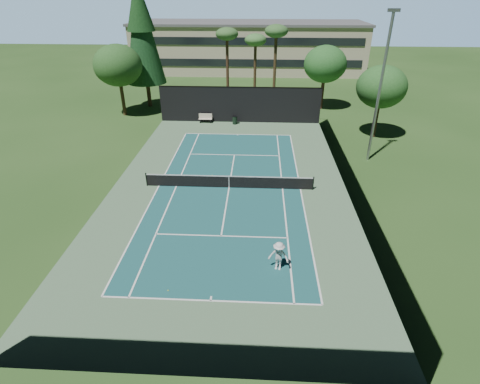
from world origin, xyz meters
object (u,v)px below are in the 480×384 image
object	(u,v)px
player	(279,256)
trash_bin	(235,120)
tennis_ball_b	(212,175)
tennis_net	(229,181)
tennis_ball_a	(168,291)
tennis_ball_d	(167,169)
park_bench	(205,118)
tennis_ball_c	(231,163)

from	to	relation	value
player	trash_bin	size ratio (longest dim) A/B	1.86
tennis_ball_b	trash_bin	xyz separation A→B (m)	(1.02, 13.25, 0.44)
tennis_net	player	bearing A→B (deg)	-69.86
tennis_ball_a	trash_bin	size ratio (longest dim) A/B	0.07
tennis_ball_d	park_bench	bearing A→B (deg)	82.82
tennis_ball_c	trash_bin	xyz separation A→B (m)	(-0.35, 10.63, 0.45)
tennis_ball_b	tennis_ball_c	bearing A→B (deg)	62.50
tennis_ball_d	park_bench	size ratio (longest dim) A/B	0.04
tennis_ball_d	tennis_net	bearing A→B (deg)	-28.72
tennis_net	tennis_ball_a	world-z (taller)	tennis_net
tennis_net	park_bench	xyz separation A→B (m)	(-3.90, 15.64, -0.01)
park_bench	tennis_ball_c	bearing A→B (deg)	-71.25
park_bench	trash_bin	bearing A→B (deg)	-5.94
player	tennis_ball_c	bearing A→B (deg)	118.65
tennis_ball_a	tennis_ball_d	bearing A→B (deg)	102.78
tennis_ball_a	trash_bin	distance (m)	26.66
trash_bin	tennis_ball_c	bearing A→B (deg)	-88.13
tennis_net	tennis_ball_b	xyz separation A→B (m)	(-1.54, 2.03, -0.52)
tennis_net	tennis_ball_b	distance (m)	2.61
tennis_ball_a	tennis_ball_d	xyz separation A→B (m)	(-3.25, 14.32, -0.00)
tennis_ball_a	tennis_ball_b	xyz separation A→B (m)	(0.70, 13.34, 0.00)
tennis_ball_c	tennis_ball_d	world-z (taller)	tennis_ball_d
tennis_ball_a	tennis_ball_b	size ratio (longest dim) A/B	0.89
tennis_ball_c	tennis_net	bearing A→B (deg)	-87.82
tennis_ball_b	tennis_ball_d	distance (m)	4.07
player	tennis_ball_d	bearing A→B (deg)	140.12
tennis_net	tennis_ball_d	distance (m)	6.29
player	tennis_net	bearing A→B (deg)	124.38
tennis_ball_a	trash_bin	world-z (taller)	trash_bin
player	tennis_ball_a	world-z (taller)	player
player	tennis_ball_b	size ratio (longest dim) A/B	24.24
player	tennis_ball_d	distance (m)	15.22
tennis_ball_a	park_bench	size ratio (longest dim) A/B	0.04
tennis_net	player	distance (m)	9.91
player	tennis_ball_d	world-z (taller)	player
tennis_ball_a	tennis_ball_b	world-z (taller)	tennis_ball_b
tennis_ball_c	trash_bin	bearing A→B (deg)	91.87
tennis_ball_b	park_bench	distance (m)	13.82
trash_bin	tennis_net	bearing A→B (deg)	-88.03
park_bench	tennis_net	bearing A→B (deg)	-75.99
tennis_ball_d	tennis_ball_c	bearing A→B (deg)	17.24
park_bench	trash_bin	xyz separation A→B (m)	(3.38, -0.35, -0.07)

